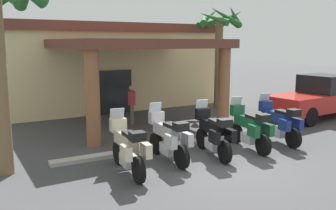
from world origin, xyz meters
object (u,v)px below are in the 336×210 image
Objects in this scene: pickup_truck_red at (318,97)px; motorcycle_silver at (169,138)px; motorcycle_cream at (128,148)px; pedestrian at (132,102)px; motorcycle_black at (213,133)px; motorcycle_green at (250,128)px; palm_tree_near_portico at (219,34)px; motel_building at (94,64)px; motorcycle_blue at (279,123)px.

motorcycle_silver is at bearing -172.46° from pickup_truck_red.
pedestrian reaches higher than motorcycle_cream.
motorcycle_cream and motorcycle_black have the same top height.
palm_tree_near_portico is at bearing -20.76° from motorcycle_green.
pickup_truck_red reaches higher than pedestrian.
pickup_truck_red is (7.93, -2.93, -0.01)m from pedestrian.
motorcycle_blue is (3.16, -10.45, -1.53)m from motel_building.
motorcycle_blue is (4.28, -0.09, 0.00)m from motorcycle_silver.
motorcycle_black and motorcycle_green have the same top height.
motorcycle_green is 6.53m from pickup_truck_red.
palm_tree_near_portico reaches higher than motorcycle_green.
pedestrian is (-1.83, 5.24, 0.25)m from motorcycle_green.
motel_building is 5.88× the size of motorcycle_cream.
motorcycle_green is at bearing -164.80° from pickup_truck_red.
motorcycle_green is (1.43, -0.01, 0.00)m from motorcycle_black.
motorcycle_black is 5.25m from pedestrian.
pedestrian reaches higher than motorcycle_green.
motorcycle_black is at bearing -168.57° from pickup_truck_red.
motorcycle_silver is 1.00× the size of motorcycle_green.
motel_building is 7.91× the size of pedestrian.
motel_building is 10.84m from motorcycle_green.
motorcycle_black is at bearing -89.82° from motel_building.
motorcycle_green is 1.43m from motorcycle_blue.
motorcycle_green is 0.42× the size of palm_tree_near_portico.
motorcycle_cream is 4.29m from motorcycle_green.
motorcycle_black is at bearing 99.71° from motorcycle_blue.
motorcycle_black is at bearing -83.43° from motorcycle_cream.
pickup_truck_red is (7.83, -8.28, -1.30)m from motel_building.
motorcycle_blue is (5.71, 0.29, 0.00)m from motorcycle_cream.
palm_tree_near_portico is at bearing -135.62° from pedestrian.
motorcycle_blue is 6.06m from pedestrian.
motorcycle_blue is at bearing 152.73° from pedestrian.
motel_building is 2.43× the size of pickup_truck_red.
pickup_truck_red is at bearing -63.17° from motorcycle_black.
motel_building is at bearing 143.69° from palm_tree_near_portico.
motorcycle_blue is at bearing -160.58° from pickup_truck_red.
motorcycle_black is 1.00× the size of motorcycle_blue.
motorcycle_cream is 0.42× the size of palm_tree_near_portico.
motorcycle_cream is 10.67m from pickup_truck_red.
pickup_truck_red reaches higher than motorcycle_green.
motorcycle_silver is 1.34× the size of pedestrian.
motorcycle_silver is 5.12m from pedestrian.
motorcycle_green is at bearing -93.85° from motorcycle_silver.
motorcycle_cream and motorcycle_green have the same top height.
motorcycle_green is 0.41× the size of pickup_truck_red.
motorcycle_black is 2.86m from motorcycle_blue.
motorcycle_black is at bearing -127.59° from palm_tree_near_portico.
motel_building is 11.47m from pickup_truck_red.
palm_tree_near_portico reaches higher than motel_building.
motorcycle_silver is at bearing 93.57° from motorcycle_green.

